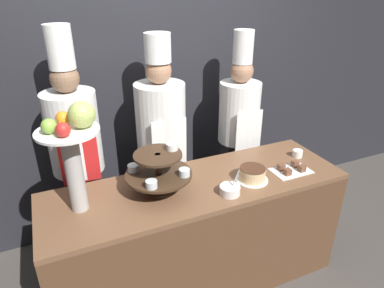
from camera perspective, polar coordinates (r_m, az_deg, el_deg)
name	(u,v)px	position (r m, az deg, el deg)	size (l,w,h in m)	color
wall_back	(150,72)	(2.92, -6.98, 11.82)	(10.00, 0.06, 2.80)	#232328
buffet_counter	(198,235)	(2.55, 0.94, -14.85)	(2.04, 0.63, 0.86)	brown
tiered_stand	(159,170)	(2.16, -5.53, -4.33)	(0.42, 0.42, 0.31)	#3D2819
fruit_pedestal	(73,144)	(1.97, -19.18, -0.07)	(0.34, 0.34, 0.65)	#B2ADA8
cake_round	(252,174)	(2.35, 10.00, -4.99)	(0.22, 0.22, 0.09)	white
cup_white	(298,153)	(2.74, 17.18, -1.50)	(0.07, 0.07, 0.05)	white
cake_square_tray	(291,169)	(2.53, 16.20, -4.05)	(0.27, 0.18, 0.05)	white
serving_bowl_near	(230,190)	(2.19, 6.33, -7.61)	(0.13, 0.13, 0.16)	white
chef_left	(76,150)	(2.59, -18.72, -0.91)	(0.37, 0.37, 1.85)	black
chef_center_left	(161,137)	(2.71, -5.11, 1.13)	(0.38, 0.38, 1.76)	#38332D
chef_center_right	(238,127)	(3.00, 7.73, 2.88)	(0.35, 0.35, 1.75)	#28282D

